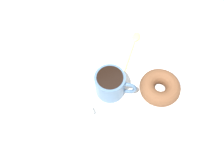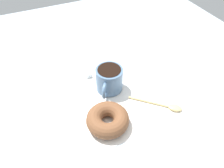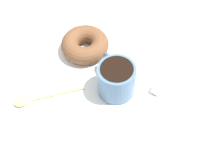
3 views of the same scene
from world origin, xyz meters
The scene contains 6 objects.
ground_plane centered at (0.00, 0.00, -1.00)cm, with size 120.00×120.00×2.00cm, color #99A8B7.
napkin centered at (0.48, -1.88, 0.15)cm, with size 33.91×33.91×0.30cm, color white.
coffee_cup centered at (-0.60, -1.26, 3.95)cm, with size 7.90×9.61×7.04cm.
donut centered at (-5.60, -12.74, 2.27)cm, with size 10.69×10.69×3.94cm, color brown.
spoon centered at (11.13, -14.10, 0.70)cm, with size 11.72×10.88×0.90cm.
sugar_cube centered at (-3.92, 6.28, 1.18)cm, with size 1.77×1.77×1.77cm, color white.
Camera 2 is at (-17.83, -42.37, 46.02)cm, focal length 35.00 mm.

